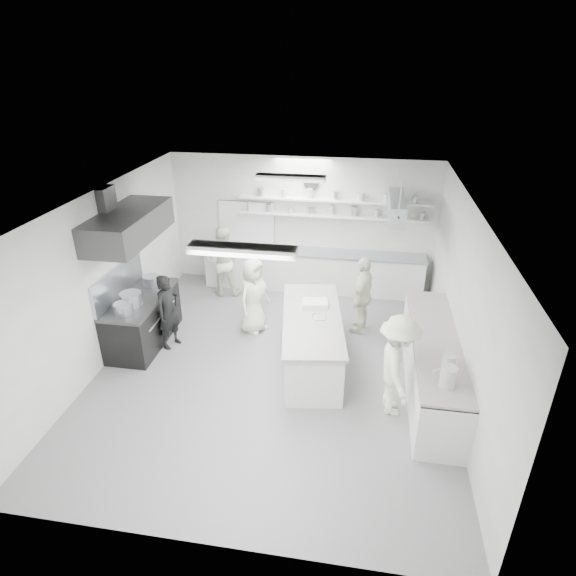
% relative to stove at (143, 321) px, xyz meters
% --- Properties ---
extents(floor, '(6.00, 7.00, 0.02)m').
position_rel_stove_xyz_m(floor, '(2.60, -0.40, -0.46)').
color(floor, slate).
rests_on(floor, ground).
extents(ceiling, '(6.00, 7.00, 0.02)m').
position_rel_stove_xyz_m(ceiling, '(2.60, -0.40, 2.56)').
color(ceiling, silver).
rests_on(ceiling, wall_back).
extents(wall_back, '(6.00, 0.04, 3.00)m').
position_rel_stove_xyz_m(wall_back, '(2.60, 3.10, 1.05)').
color(wall_back, white).
rests_on(wall_back, floor).
extents(wall_front, '(6.00, 0.04, 3.00)m').
position_rel_stove_xyz_m(wall_front, '(2.60, -3.90, 1.05)').
color(wall_front, white).
rests_on(wall_front, floor).
extents(wall_left, '(0.04, 7.00, 3.00)m').
position_rel_stove_xyz_m(wall_left, '(-0.40, -0.40, 1.05)').
color(wall_left, white).
rests_on(wall_left, floor).
extents(wall_right, '(0.04, 7.00, 3.00)m').
position_rel_stove_xyz_m(wall_right, '(5.60, -0.40, 1.05)').
color(wall_right, white).
rests_on(wall_right, floor).
extents(stove, '(0.80, 1.80, 0.90)m').
position_rel_stove_xyz_m(stove, '(0.00, 0.00, 0.00)').
color(stove, black).
rests_on(stove, floor).
extents(exhaust_hood, '(0.85, 2.00, 0.50)m').
position_rel_stove_xyz_m(exhaust_hood, '(0.00, -0.00, 1.90)').
color(exhaust_hood, '#3C3C3D').
rests_on(exhaust_hood, wall_left).
extents(back_counter, '(5.00, 0.60, 0.92)m').
position_rel_stove_xyz_m(back_counter, '(2.90, 2.80, 0.01)').
color(back_counter, white).
rests_on(back_counter, floor).
extents(shelf_lower, '(4.20, 0.26, 0.04)m').
position_rel_stove_xyz_m(shelf_lower, '(3.30, 2.97, 1.30)').
color(shelf_lower, white).
rests_on(shelf_lower, wall_back).
extents(shelf_upper, '(4.20, 0.26, 0.04)m').
position_rel_stove_xyz_m(shelf_upper, '(3.30, 2.97, 1.65)').
color(shelf_upper, white).
rests_on(shelf_upper, wall_back).
extents(pass_through_window, '(1.30, 0.04, 1.00)m').
position_rel_stove_xyz_m(pass_through_window, '(1.30, 3.08, 1.00)').
color(pass_through_window, black).
rests_on(pass_through_window, wall_back).
extents(wall_clock, '(0.32, 0.05, 0.32)m').
position_rel_stove_xyz_m(wall_clock, '(2.80, 3.06, 2.00)').
color(wall_clock, silver).
rests_on(wall_clock, wall_back).
extents(right_counter, '(0.74, 3.30, 0.94)m').
position_rel_stove_xyz_m(right_counter, '(5.25, -0.60, 0.02)').
color(right_counter, white).
rests_on(right_counter, floor).
extents(pot_rack, '(0.30, 1.60, 0.40)m').
position_rel_stove_xyz_m(pot_rack, '(4.60, 2.00, 1.85)').
color(pot_rack, '#A9B0BB').
rests_on(pot_rack, ceiling).
extents(light_fixture_front, '(1.30, 0.25, 0.10)m').
position_rel_stove_xyz_m(light_fixture_front, '(2.60, -2.20, 2.49)').
color(light_fixture_front, white).
rests_on(light_fixture_front, ceiling).
extents(light_fixture_rear, '(1.30, 0.25, 0.10)m').
position_rel_stove_xyz_m(light_fixture_rear, '(2.60, 1.40, 2.49)').
color(light_fixture_rear, white).
rests_on(light_fixture_rear, ceiling).
extents(prep_island, '(1.27, 2.56, 0.90)m').
position_rel_stove_xyz_m(prep_island, '(3.23, -0.20, 0.00)').
color(prep_island, white).
rests_on(prep_island, floor).
extents(stove_pot, '(0.38, 0.38, 0.28)m').
position_rel_stove_xyz_m(stove_pot, '(0.00, -0.30, 0.60)').
color(stove_pot, '#A9B0BB').
rests_on(stove_pot, stove).
extents(cook_stove, '(0.53, 0.62, 1.45)m').
position_rel_stove_xyz_m(cook_stove, '(0.56, -0.04, 0.27)').
color(cook_stove, black).
rests_on(cook_stove, floor).
extents(cook_back, '(0.86, 0.71, 1.61)m').
position_rel_stove_xyz_m(cook_back, '(0.93, 2.23, 0.35)').
color(cook_back, white).
rests_on(cook_back, floor).
extents(cook_island_left, '(0.77, 0.89, 1.53)m').
position_rel_stove_xyz_m(cook_island_left, '(1.97, 0.77, 0.32)').
color(cook_island_left, white).
rests_on(cook_island_left, floor).
extents(cook_island_right, '(0.63, 0.99, 1.57)m').
position_rel_stove_xyz_m(cook_island_right, '(4.07, 1.10, 0.33)').
color(cook_island_right, white).
rests_on(cook_island_right, floor).
extents(cook_right, '(0.75, 1.14, 1.66)m').
position_rel_stove_xyz_m(cook_right, '(4.63, -1.23, 0.38)').
color(cook_right, white).
rests_on(cook_right, floor).
extents(bowl_island_a, '(0.29, 0.29, 0.06)m').
position_rel_stove_xyz_m(bowl_island_a, '(3.35, -0.18, 0.49)').
color(bowl_island_a, '#A9B0BB').
rests_on(bowl_island_a, prep_island).
extents(bowl_island_b, '(0.24, 0.24, 0.07)m').
position_rel_stove_xyz_m(bowl_island_b, '(3.35, 0.25, 0.49)').
color(bowl_island_b, white).
rests_on(bowl_island_b, prep_island).
extents(bowl_right, '(0.30, 0.30, 0.06)m').
position_rel_stove_xyz_m(bowl_right, '(5.21, -1.55, 0.52)').
color(bowl_right, white).
rests_on(bowl_right, right_counter).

